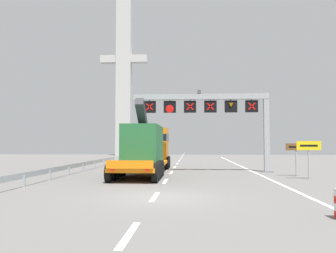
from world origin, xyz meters
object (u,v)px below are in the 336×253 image
at_px(overhead_lane_gantry, 215,108).
at_px(heavy_haul_truck_orange, 148,147).
at_px(exit_sign_yellow, 309,150).
at_px(tourist_info_sign_brown, 296,151).
at_px(bridge_pylon_distant, 124,76).

xyz_separation_m(overhead_lane_gantry, heavy_haul_truck_orange, (-5.40, -0.84, -3.11)).
distance_m(heavy_haul_truck_orange, exit_sign_yellow, 11.85).
distance_m(exit_sign_yellow, tourist_info_sign_brown, 1.91).
height_order(overhead_lane_gantry, heavy_haul_truck_orange, overhead_lane_gantry).
bearing_deg(tourist_info_sign_brown, heavy_haul_truck_orange, 165.24).
bearing_deg(bridge_pylon_distant, tourist_info_sign_brown, -63.97).
xyz_separation_m(heavy_haul_truck_orange, exit_sign_yellow, (10.88, -4.70, -0.14)).
bearing_deg(exit_sign_yellow, heavy_haul_truck_orange, 156.63).
bearing_deg(tourist_info_sign_brown, bridge_pylon_distant, 116.03).
height_order(overhead_lane_gantry, tourist_info_sign_brown, overhead_lane_gantry).
relative_size(overhead_lane_gantry, tourist_info_sign_brown, 4.92).
height_order(exit_sign_yellow, bridge_pylon_distant, bridge_pylon_distant).
distance_m(overhead_lane_gantry, heavy_haul_truck_orange, 6.28).
relative_size(overhead_lane_gantry, heavy_haul_truck_orange, 0.80).
relative_size(tourist_info_sign_brown, bridge_pylon_distant, 0.08).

